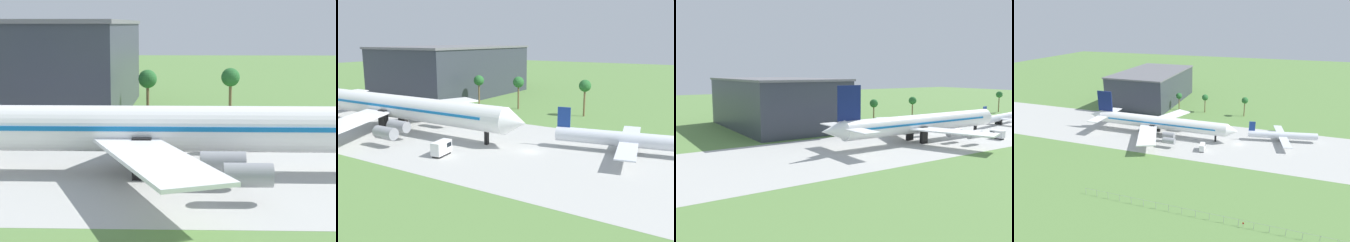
% 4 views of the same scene
% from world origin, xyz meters
% --- Properties ---
extents(ground_plane, '(600.00, 600.00, 0.00)m').
position_xyz_m(ground_plane, '(0.00, 0.00, 0.00)').
color(ground_plane, '#5B8442').
extents(taxiway_strip, '(320.00, 44.00, 0.02)m').
position_xyz_m(taxiway_strip, '(0.00, 0.00, 0.01)').
color(taxiway_strip, '#B2B2AD').
rests_on(taxiway_strip, ground_plane).
extents(jet_airliner, '(74.82, 52.16, 18.85)m').
position_xyz_m(jet_airliner, '(-38.30, -0.30, 5.84)').
color(jet_airliner, white).
rests_on(jet_airliner, ground_plane).
extents(regional_aircraft, '(29.95, 27.13, 8.72)m').
position_xyz_m(regional_aircraft, '(17.47, 9.44, 2.87)').
color(regional_aircraft, silver).
rests_on(regional_aircraft, ground_plane).
extents(baggage_tug, '(2.55, 4.82, 2.97)m').
position_xyz_m(baggage_tug, '(-13.77, -11.52, 1.58)').
color(baggage_tug, black).
rests_on(baggage_tug, ground_plane).
extents(perimeter_fence, '(80.10, 0.10, 2.10)m').
position_xyz_m(perimeter_fence, '(0.00, -55.00, 1.45)').
color(perimeter_fence, gray).
rests_on(perimeter_fence, ground_plane).
extents(no_stopping_sign, '(0.44, 0.08, 1.68)m').
position_xyz_m(no_stopping_sign, '(9.24, -55.31, 1.05)').
color(no_stopping_sign, gray).
rests_on(no_stopping_sign, ground_plane).
extents(terminal_building, '(36.72, 61.20, 19.96)m').
position_xyz_m(terminal_building, '(-65.52, 54.85, 9.99)').
color(terminal_building, '#333842').
rests_on(terminal_building, ground_plane).
extents(palm_tree_row, '(108.56, 3.60, 11.62)m').
position_xyz_m(palm_tree_row, '(-2.24, 40.57, 8.89)').
color(palm_tree_row, brown).
rests_on(palm_tree_row, ground_plane).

